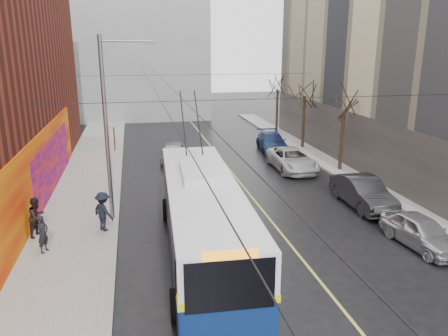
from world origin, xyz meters
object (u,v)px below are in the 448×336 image
(tree_near, at_px, (345,100))
(tree_mid, at_px, (305,87))
(trolleybus, at_px, (203,217))
(pedestrian_b, at_px, (37,217))
(pedestrian_a, at_px, (43,234))
(pedestrian_c, at_px, (103,211))
(parked_car_a, at_px, (421,231))
(parked_car_b, at_px, (363,192))
(streetlight_pole, at_px, (109,125))
(tree_far, at_px, (278,81))
(parked_car_c, at_px, (292,159))
(following_car, at_px, (173,152))
(parked_car_d, at_px, (272,142))

(tree_near, relative_size, tree_mid, 0.96)
(trolleybus, bearing_deg, pedestrian_b, 158.22)
(tree_near, distance_m, pedestrian_a, 20.61)
(pedestrian_c, bearing_deg, pedestrian_b, 48.24)
(parked_car_a, xyz_separation_m, pedestrian_c, (-13.61, 4.29, 0.38))
(parked_car_b, relative_size, pedestrian_b, 2.71)
(tree_near, height_order, parked_car_a, tree_near)
(parked_car_b, xyz_separation_m, pedestrian_b, (-16.50, -0.77, 0.25))
(streetlight_pole, distance_m, tree_mid, 19.96)
(tree_far, xyz_separation_m, parked_car_c, (-3.20, -13.01, -4.38))
(tree_far, height_order, following_car, tree_far)
(parked_car_c, bearing_deg, tree_far, 76.43)
(parked_car_a, distance_m, pedestrian_a, 16.15)
(trolleybus, relative_size, pedestrian_c, 7.09)
(parked_car_c, xyz_separation_m, following_car, (-8.02, 3.94, -0.02))
(streetlight_pole, distance_m, following_car, 12.32)
(pedestrian_c, bearing_deg, parked_car_a, -149.68)
(streetlight_pole, bearing_deg, tree_near, 21.62)
(trolleybus, distance_m, pedestrian_a, 6.70)
(tree_mid, xyz_separation_m, parked_car_b, (-2.00, -13.76, -4.44))
(streetlight_pole, distance_m, pedestrian_a, 5.82)
(parked_car_c, distance_m, pedestrian_c, 15.05)
(tree_mid, distance_m, parked_car_b, 14.60)
(tree_mid, bearing_deg, tree_far, 90.00)
(pedestrian_a, bearing_deg, tree_far, -13.56)
(tree_near, height_order, pedestrian_c, tree_near)
(parked_car_d, height_order, pedestrian_c, pedestrian_c)
(tree_near, distance_m, tree_mid, 7.01)
(tree_far, xyz_separation_m, pedestrian_c, (-15.61, -21.51, -4.06))
(pedestrian_a, bearing_deg, tree_near, -38.57)
(parked_car_a, relative_size, following_car, 0.95)
(streetlight_pole, height_order, pedestrian_a, streetlight_pole)
(tree_far, relative_size, trolleybus, 0.50)
(streetlight_pole, relative_size, pedestrian_b, 4.91)
(trolleybus, xyz_separation_m, pedestrian_b, (-7.06, 3.19, -0.67))
(parked_car_d, distance_m, pedestrian_b, 21.28)
(streetlight_pole, relative_size, trolleybus, 0.68)
(parked_car_c, bearing_deg, parked_car_d, 86.16)
(streetlight_pole, xyz_separation_m, tree_far, (15.14, 20.00, 0.30))
(parked_car_a, height_order, parked_car_d, parked_car_d)
(parked_car_a, bearing_deg, parked_car_b, 84.86)
(streetlight_pole, height_order, parked_car_a, streetlight_pole)
(parked_car_d, bearing_deg, pedestrian_a, -126.60)
(parked_car_d, relative_size, pedestrian_b, 2.83)
(following_car, relative_size, pedestrian_c, 2.33)
(tree_mid, relative_size, parked_car_b, 1.35)
(parked_car_b, height_order, parked_car_d, parked_car_b)
(tree_mid, bearing_deg, following_car, -169.55)
(streetlight_pole, bearing_deg, parked_car_d, 46.03)
(parked_car_b, height_order, following_car, parked_car_b)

